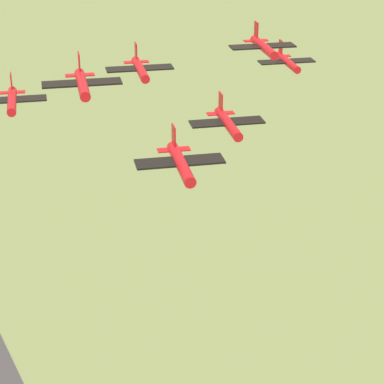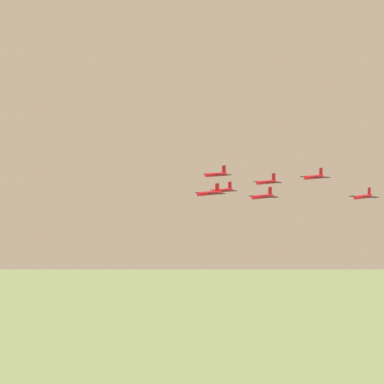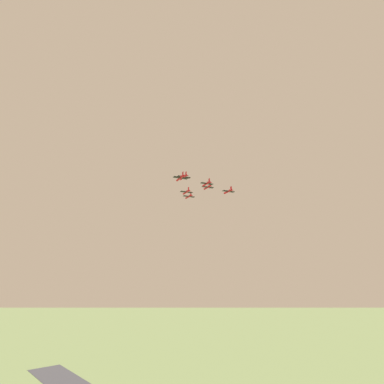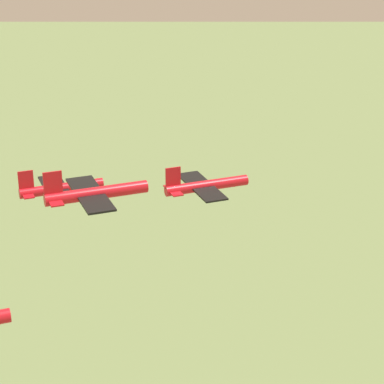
% 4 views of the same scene
% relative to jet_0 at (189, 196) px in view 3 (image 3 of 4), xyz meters
% --- Properties ---
extents(jet_0, '(7.79, 7.60, 2.66)m').
position_rel_jet_0_xyz_m(jet_0, '(0.00, 0.00, 0.00)').
color(jet_0, red).
extents(jet_1, '(7.79, 7.60, 2.66)m').
position_rel_jet_0_xyz_m(jet_1, '(-13.76, 1.40, -1.16)').
color(jet_1, red).
extents(jet_2, '(7.79, 7.60, 2.66)m').
position_rel_jet_0_xyz_m(jet_2, '(-7.91, -11.35, 3.67)').
color(jet_2, red).
extents(jet_3, '(7.79, 7.60, 2.66)m').
position_rel_jet_0_xyz_m(jet_3, '(-27.52, 2.79, 3.27)').
color(jet_3, red).
extents(jet_4, '(7.79, 7.60, 2.66)m').
position_rel_jet_0_xyz_m(jet_4, '(-21.66, -9.95, 1.48)').
color(jet_4, red).
extents(jet_5, '(7.79, 7.60, 2.66)m').
position_rel_jet_0_xyz_m(jet_5, '(-15.81, -22.69, -1.23)').
color(jet_5, red).
extents(jet_6, '(7.79, 7.60, 2.66)m').
position_rel_jet_0_xyz_m(jet_6, '(-41.28, 4.19, -1.94)').
color(jet_6, red).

